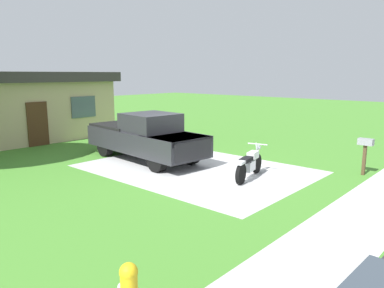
% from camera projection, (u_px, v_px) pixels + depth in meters
% --- Properties ---
extents(ground_plane, '(80.00, 80.00, 0.00)m').
position_uv_depth(ground_plane, '(196.00, 169.00, 13.41)').
color(ground_plane, '#46852D').
extents(driveway_pad, '(5.70, 7.89, 0.01)m').
position_uv_depth(driveway_pad, '(196.00, 169.00, 13.41)').
color(driveway_pad, '#BCBCBC').
rests_on(driveway_pad, ground).
extents(sidewalk_strip, '(36.00, 1.80, 0.01)m').
position_uv_depth(sidewalk_strip, '(371.00, 208.00, 9.49)').
color(sidewalk_strip, beige).
rests_on(sidewalk_strip, ground).
extents(motorcycle, '(2.18, 0.85, 1.09)m').
position_uv_depth(motorcycle, '(250.00, 164.00, 12.13)').
color(motorcycle, black).
rests_on(motorcycle, ground).
extents(pickup_truck, '(2.48, 5.77, 1.90)m').
position_uv_depth(pickup_truck, '(144.00, 136.00, 14.70)').
color(pickup_truck, black).
rests_on(pickup_truck, ground).
extents(mailbox, '(0.26, 0.48, 1.26)m').
position_uv_depth(mailbox, '(365.00, 147.00, 12.43)').
color(mailbox, '#4C3823').
rests_on(mailbox, ground).
extents(neighbor_house, '(9.60, 5.60, 3.50)m').
position_uv_depth(neighbor_house, '(14.00, 106.00, 19.08)').
color(neighbor_house, tan).
rests_on(neighbor_house, ground).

